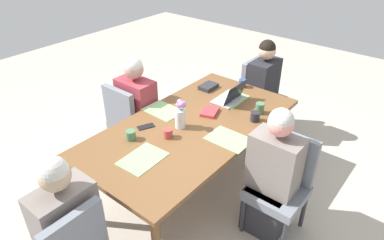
# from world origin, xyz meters

# --- Properties ---
(ground_plane) EXTENTS (10.00, 10.00, 0.00)m
(ground_plane) POSITION_xyz_m (0.00, 0.00, 0.00)
(ground_plane) COLOR #B2A899
(dining_table) EXTENTS (2.10, 1.10, 0.75)m
(dining_table) POSITION_xyz_m (0.00, 0.00, 0.68)
(dining_table) COLOR brown
(dining_table) RESTS_ON ground_plane
(chair_far_left_near) EXTENTS (0.44, 0.44, 0.90)m
(chair_far_left_near) POSITION_xyz_m (-0.11, 0.88, 0.50)
(chair_far_left_near) COLOR slate
(chair_far_left_near) RESTS_ON ground_plane
(person_far_left_near) EXTENTS (0.36, 0.40, 1.19)m
(person_far_left_near) POSITION_xyz_m (-0.04, 0.82, 0.53)
(person_far_left_near) COLOR #2D2D33
(person_far_left_near) RESTS_ON ground_plane
(person_head_right_left_mid) EXTENTS (0.40, 0.36, 1.19)m
(person_head_right_left_mid) POSITION_xyz_m (1.35, 0.04, 0.53)
(person_head_right_left_mid) COLOR #2D2D33
(person_head_right_left_mid) RESTS_ON ground_plane
(chair_near_left_far) EXTENTS (0.44, 0.44, 0.90)m
(chair_near_left_far) POSITION_xyz_m (0.03, -0.85, 0.50)
(chair_near_left_far) COLOR slate
(chair_near_left_far) RESTS_ON ground_plane
(person_near_left_far) EXTENTS (0.36, 0.40, 1.19)m
(person_near_left_far) POSITION_xyz_m (-0.05, -0.79, 0.53)
(person_near_left_far) COLOR #2D2D33
(person_near_left_far) RESTS_ON ground_plane
(chair_head_left_right_near) EXTENTS (0.44, 0.44, 0.90)m
(chair_head_left_right_near) POSITION_xyz_m (-1.41, -0.09, 0.50)
(chair_head_left_right_near) COLOR slate
(chair_head_left_right_near) RESTS_ON ground_plane
(person_head_left_right_near) EXTENTS (0.40, 0.36, 1.19)m
(person_head_left_right_near) POSITION_xyz_m (-1.35, -0.01, 0.53)
(person_head_left_right_near) COLOR #2D2D33
(person_head_left_right_near) RESTS_ON ground_plane
(flower_vase) EXTENTS (0.10, 0.11, 0.28)m
(flower_vase) POSITION_xyz_m (0.09, -0.05, 0.89)
(flower_vase) COLOR silver
(flower_vase) RESTS_ON dining_table
(placemat_far_left_near) EXTENTS (0.26, 0.36, 0.00)m
(placemat_far_left_near) POSITION_xyz_m (-0.02, 0.39, 0.76)
(placemat_far_left_near) COLOR #7FAD70
(placemat_far_left_near) RESTS_ON dining_table
(placemat_head_right_left_mid) EXTENTS (0.37, 0.28, 0.00)m
(placemat_head_right_left_mid) POSITION_xyz_m (0.64, 0.02, 0.76)
(placemat_head_right_left_mid) COLOR #7FAD70
(placemat_head_right_left_mid) RESTS_ON dining_table
(placemat_near_left_far) EXTENTS (0.27, 0.37, 0.00)m
(placemat_near_left_far) POSITION_xyz_m (-0.02, -0.38, 0.76)
(placemat_near_left_far) COLOR #7FAD70
(placemat_near_left_far) RESTS_ON dining_table
(placemat_head_left_right_near) EXTENTS (0.37, 0.27, 0.00)m
(placemat_head_left_right_near) POSITION_xyz_m (-0.64, -0.01, 0.76)
(placemat_head_left_right_near) COLOR #7FAD70
(placemat_head_left_right_near) RESTS_ON dining_table
(laptop_head_left_right_near) EXTENTS (0.32, 0.22, 0.21)m
(laptop_head_left_right_near) POSITION_xyz_m (-0.59, 0.02, 0.80)
(laptop_head_left_right_near) COLOR silver
(laptop_head_left_right_near) RESTS_ON dining_table
(coffee_mug_near_left) EXTENTS (0.08, 0.08, 0.08)m
(coffee_mug_near_left) POSITION_xyz_m (0.29, -0.03, 0.80)
(coffee_mug_near_left) COLOR #AD3D38
(coffee_mug_near_left) RESTS_ON dining_table
(coffee_mug_near_right) EXTENTS (0.09, 0.09, 0.09)m
(coffee_mug_near_right) POSITION_xyz_m (-0.42, 0.41, 0.80)
(coffee_mug_near_right) COLOR #232328
(coffee_mug_near_right) RESTS_ON dining_table
(coffee_mug_centre_left) EXTENTS (0.08, 0.08, 0.10)m
(coffee_mug_centre_left) POSITION_xyz_m (-0.57, 0.37, 0.81)
(coffee_mug_centre_left) COLOR #47704C
(coffee_mug_centre_left) RESTS_ON dining_table
(coffee_mug_centre_right) EXTENTS (0.09, 0.09, 0.08)m
(coffee_mug_centre_right) POSITION_xyz_m (0.51, -0.26, 0.80)
(coffee_mug_centre_right) COLOR #47704C
(coffee_mug_centre_right) RESTS_ON dining_table
(coffee_mug_far_left) EXTENTS (0.08, 0.08, 0.09)m
(coffee_mug_far_left) POSITION_xyz_m (-0.96, -0.07, 0.80)
(coffee_mug_far_left) COLOR #33477A
(coffee_mug_far_left) RESTS_ON dining_table
(book_red_cover) EXTENTS (0.23, 0.20, 0.03)m
(book_red_cover) POSITION_xyz_m (-0.27, 0.00, 0.77)
(book_red_cover) COLOR #B73338
(book_red_cover) RESTS_ON dining_table
(book_blue_cover) EXTENTS (0.20, 0.14, 0.04)m
(book_blue_cover) POSITION_xyz_m (-0.69, -0.33, 0.78)
(book_blue_cover) COLOR #28282D
(book_blue_cover) RESTS_ON dining_table
(phone_black) EXTENTS (0.17, 0.13, 0.01)m
(phone_black) POSITION_xyz_m (0.29, -0.30, 0.76)
(phone_black) COLOR black
(phone_black) RESTS_ON dining_table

